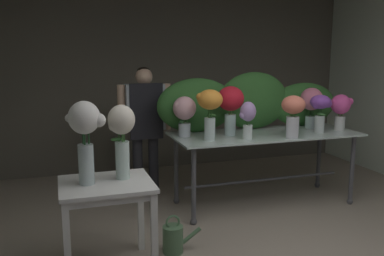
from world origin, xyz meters
TOP-DOWN VIEW (x-y plane):
  - ground_plane at (0.00, 1.91)m, footprint 8.42×8.42m
  - wall_back at (0.00, 3.83)m, footprint 5.39×0.12m
  - display_table_glass at (0.45, 1.87)m, footprint 2.10×0.84m
  - side_table_white at (-1.43, 0.91)m, footprint 0.71×0.62m
  - florist at (-0.77, 2.57)m, footprint 0.64×0.24m
  - foliage_backdrop at (0.37, 2.17)m, footprint 2.28×0.28m
  - vase_blush_freesia at (-0.47, 1.97)m, footprint 0.25×0.25m
  - vase_sunset_peonies at (-0.28, 1.70)m, footprint 0.27×0.26m
  - vase_lilac_snapdragons at (0.12, 1.63)m, footprint 0.20×0.17m
  - vase_fuchsia_dahlias at (1.36, 1.76)m, footprint 0.25×0.22m
  - vase_rosy_lilies at (1.11, 1.98)m, footprint 0.27×0.26m
  - vase_crimson_roses at (0.03, 1.88)m, footprint 0.31×0.29m
  - vase_violet_hydrangea at (1.05, 1.71)m, footprint 0.25×0.23m
  - vase_coral_anemones at (0.60, 1.54)m, footprint 0.25×0.25m
  - vase_white_roses_tall at (-1.57, 0.90)m, footprint 0.30×0.24m
  - vase_cream_lisianthus_tall at (-1.29, 0.97)m, footprint 0.21×0.21m
  - watering_can at (-0.85, 1.03)m, footprint 0.35×0.18m

SIDE VIEW (x-z plane):
  - ground_plane at x=0.00m, z-range 0.00..0.00m
  - watering_can at x=-0.85m, z-range -0.05..0.30m
  - side_table_white at x=-1.43m, z-range 0.27..1.00m
  - display_table_glass at x=0.45m, z-range 0.29..1.12m
  - florist at x=-0.77m, z-range 0.19..1.74m
  - vase_lilac_snapdragons at x=0.12m, z-range 0.87..1.26m
  - vase_fuchsia_dahlias at x=1.36m, z-range 0.88..1.30m
  - vase_blush_freesia at x=-0.47m, z-range 0.88..1.31m
  - vase_cream_lisianthus_tall at x=-1.29m, z-range 0.80..1.40m
  - vase_coral_anemones at x=0.60m, z-range 0.88..1.33m
  - vase_violet_hydrangea at x=1.05m, z-range 0.90..1.33m
  - foliage_backdrop at x=0.37m, z-range 0.80..1.47m
  - vase_rosy_lilies at x=1.11m, z-range 0.90..1.38m
  - vase_white_roses_tall at x=-1.57m, z-range 0.82..1.46m
  - vase_crimson_roses at x=0.03m, z-range 0.91..1.45m
  - vase_sunset_peonies at x=-0.28m, z-range 0.92..1.45m
  - wall_back at x=0.00m, z-range 0.00..2.65m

